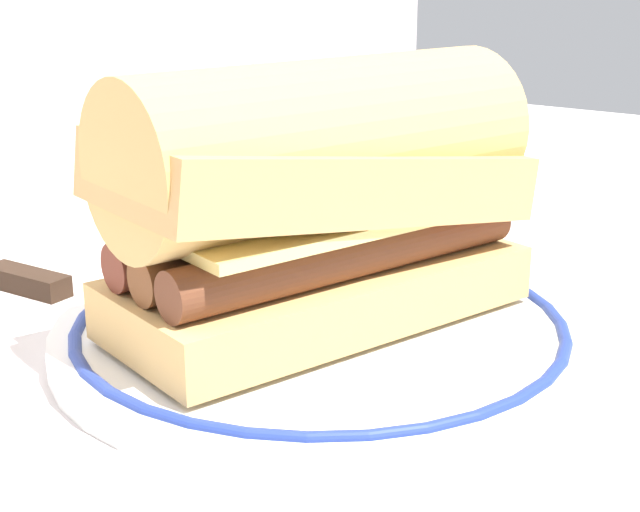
# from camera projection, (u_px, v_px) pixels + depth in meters

# --- Properties ---
(ground_plane) EXTENTS (1.50, 1.50, 0.00)m
(ground_plane) POSITION_uv_depth(u_px,v_px,m) (299.00, 333.00, 0.47)
(ground_plane) COLOR beige
(plate) EXTENTS (0.25, 0.25, 0.01)m
(plate) POSITION_uv_depth(u_px,v_px,m) (320.00, 330.00, 0.45)
(plate) COLOR white
(plate) RESTS_ON ground_plane
(sausage_sandwich) EXTENTS (0.22, 0.14, 0.12)m
(sausage_sandwich) POSITION_uv_depth(u_px,v_px,m) (320.00, 192.00, 0.43)
(sausage_sandwich) COLOR tan
(sausage_sandwich) RESTS_ON plate
(drinking_glass) EXTENTS (0.07, 0.07, 0.09)m
(drinking_glass) POSITION_uv_depth(u_px,v_px,m) (200.00, 156.00, 0.68)
(drinking_glass) COLOR silver
(drinking_glass) RESTS_ON ground_plane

